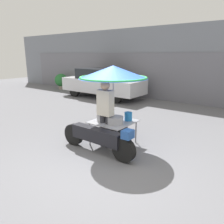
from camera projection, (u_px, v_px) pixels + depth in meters
name	position (u px, v px, depth m)	size (l,w,h in m)	color
ground_plane	(103.00, 165.00, 4.62)	(36.00, 36.00, 0.00)	slate
shopfront_building	(211.00, 65.00, 10.35)	(28.00, 2.06, 3.62)	gray
vendor_motorcycle_cart	(111.00, 87.00, 5.25)	(2.10, 1.68, 2.01)	black
vendor_person	(105.00, 111.00, 5.31)	(0.38, 0.22, 1.66)	#2D2D33
parked_car	(102.00, 83.00, 11.65)	(4.57, 1.65, 1.54)	black
potted_plant	(61.00, 81.00, 14.62)	(0.86, 0.86, 1.02)	gray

